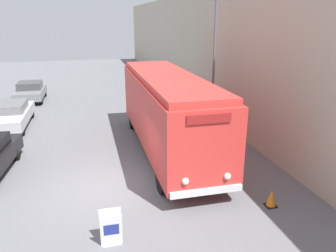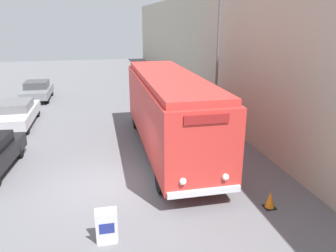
{
  "view_description": "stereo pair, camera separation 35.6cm",
  "coord_description": "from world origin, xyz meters",
  "px_view_note": "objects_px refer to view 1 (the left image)",
  "views": [
    {
      "loc": [
        -0.33,
        -10.81,
        5.79
      ],
      "look_at": [
        2.44,
        0.29,
        2.04
      ],
      "focal_mm": 35.0,
      "sensor_mm": 36.0,
      "label": 1
    },
    {
      "loc": [
        0.01,
        -10.89,
        5.79
      ],
      "look_at": [
        2.44,
        0.29,
        2.04
      ],
      "focal_mm": 35.0,
      "sensor_mm": 36.0,
      "label": 2
    }
  ],
  "objects_px": {
    "sign_board": "(111,229)",
    "traffic_cone": "(271,198)",
    "parked_car_far": "(30,91)",
    "streetlamp": "(215,45)",
    "parked_car_mid": "(10,115)",
    "vintage_bus": "(167,109)"
  },
  "relations": [
    {
      "from": "streetlamp",
      "to": "traffic_cone",
      "type": "distance_m",
      "value": 8.55
    },
    {
      "from": "sign_board",
      "to": "parked_car_far",
      "type": "height_order",
      "value": "parked_car_far"
    },
    {
      "from": "vintage_bus",
      "to": "sign_board",
      "type": "xyz_separation_m",
      "value": [
        -3.04,
        -6.06,
        -1.5
      ]
    },
    {
      "from": "streetlamp",
      "to": "parked_car_mid",
      "type": "bearing_deg",
      "value": 161.33
    },
    {
      "from": "streetlamp",
      "to": "traffic_cone",
      "type": "height_order",
      "value": "streetlamp"
    },
    {
      "from": "vintage_bus",
      "to": "streetlamp",
      "type": "height_order",
      "value": "streetlamp"
    },
    {
      "from": "parked_car_far",
      "to": "traffic_cone",
      "type": "relative_size",
      "value": 7.02
    },
    {
      "from": "vintage_bus",
      "to": "parked_car_mid",
      "type": "height_order",
      "value": "vintage_bus"
    },
    {
      "from": "sign_board",
      "to": "traffic_cone",
      "type": "xyz_separation_m",
      "value": [
        5.17,
        0.68,
        -0.21
      ]
    },
    {
      "from": "streetlamp",
      "to": "parked_car_mid",
      "type": "relative_size",
      "value": 1.5
    },
    {
      "from": "parked_car_far",
      "to": "sign_board",
      "type": "bearing_deg",
      "value": -76.23
    },
    {
      "from": "sign_board",
      "to": "traffic_cone",
      "type": "height_order",
      "value": "sign_board"
    },
    {
      "from": "traffic_cone",
      "to": "sign_board",
      "type": "bearing_deg",
      "value": -172.55
    },
    {
      "from": "parked_car_mid",
      "to": "parked_car_far",
      "type": "xyz_separation_m",
      "value": [
        0.18,
        6.35,
        0.01
      ]
    },
    {
      "from": "parked_car_mid",
      "to": "streetlamp",
      "type": "bearing_deg",
      "value": -18.25
    },
    {
      "from": "sign_board",
      "to": "parked_car_far",
      "type": "bearing_deg",
      "value": 103.89
    },
    {
      "from": "sign_board",
      "to": "parked_car_mid",
      "type": "relative_size",
      "value": 0.21
    },
    {
      "from": "vintage_bus",
      "to": "streetlamp",
      "type": "xyz_separation_m",
      "value": [
        2.9,
        1.97,
        2.58
      ]
    },
    {
      "from": "streetlamp",
      "to": "traffic_cone",
      "type": "bearing_deg",
      "value": -96.03
    },
    {
      "from": "sign_board",
      "to": "parked_car_mid",
      "type": "distance_m",
      "value": 12.49
    },
    {
      "from": "parked_car_far",
      "to": "vintage_bus",
      "type": "bearing_deg",
      "value": -57.93
    },
    {
      "from": "sign_board",
      "to": "parked_car_far",
      "type": "relative_size",
      "value": 0.25
    }
  ]
}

